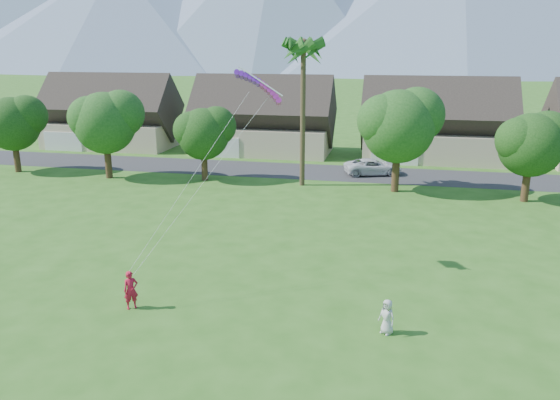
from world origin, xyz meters
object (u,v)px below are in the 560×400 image
(kite_flyer, at_px, (131,290))
(parked_car, at_px, (373,167))
(parafoil_kite, at_px, (260,84))
(watcher, at_px, (387,317))

(kite_flyer, xyz_separation_m, parked_car, (9.52, 30.38, -0.16))
(kite_flyer, height_order, parafoil_kite, parafoil_kite)
(watcher, bearing_deg, kite_flyer, -144.52)
(kite_flyer, bearing_deg, parked_car, 32.06)
(kite_flyer, xyz_separation_m, watcher, (11.59, 0.12, -0.14))
(watcher, bearing_deg, parafoil_kite, 173.23)
(kite_flyer, bearing_deg, watcher, -39.94)
(kite_flyer, distance_m, parafoil_kite, 11.91)
(parafoil_kite, bearing_deg, kite_flyer, -130.95)
(parked_car, height_order, parafoil_kite, parafoil_kite)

